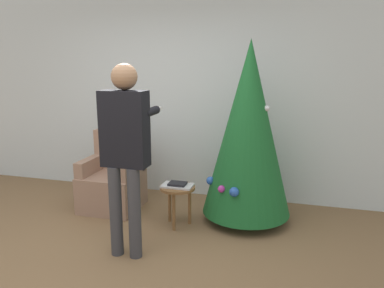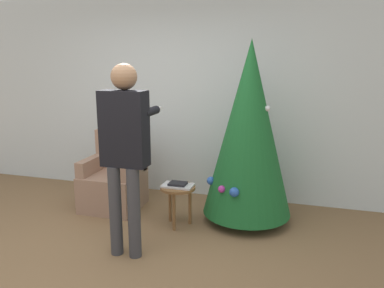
% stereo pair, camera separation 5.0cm
% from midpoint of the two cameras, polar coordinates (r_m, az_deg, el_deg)
% --- Properties ---
extents(ground_plane, '(14.00, 14.00, 0.00)m').
position_cam_midpoint_polar(ground_plane, '(3.61, -15.05, -18.54)').
color(ground_plane, brown).
extents(wall_back, '(8.00, 0.06, 2.70)m').
position_cam_midpoint_polar(wall_back, '(5.15, -3.25, 7.15)').
color(wall_back, silver).
rests_on(wall_back, ground_plane).
extents(christmas_tree, '(1.01, 1.01, 2.07)m').
position_cam_midpoint_polar(christmas_tree, '(4.23, 8.24, 2.25)').
color(christmas_tree, brown).
rests_on(christmas_tree, ground_plane).
extents(armchair, '(0.68, 0.67, 0.96)m').
position_cam_midpoint_polar(armchair, '(4.88, -12.16, -5.60)').
color(armchair, '#93705B').
rests_on(armchair, ground_plane).
extents(person_standing, '(0.44, 0.57, 1.82)m').
position_cam_midpoint_polar(person_standing, '(3.49, -10.57, 0.21)').
color(person_standing, '#38383D').
rests_on(person_standing, ground_plane).
extents(side_stool, '(0.40, 0.40, 0.46)m').
position_cam_midpoint_polar(side_stool, '(4.24, -2.56, -7.44)').
color(side_stool, brown).
rests_on(side_stool, ground_plane).
extents(laptop, '(0.34, 0.22, 0.02)m').
position_cam_midpoint_polar(laptop, '(4.21, -2.57, -6.35)').
color(laptop, silver).
rests_on(laptop, side_stool).
extents(book, '(0.19, 0.15, 0.02)m').
position_cam_midpoint_polar(book, '(4.20, -2.57, -6.06)').
color(book, black).
rests_on(book, laptop).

